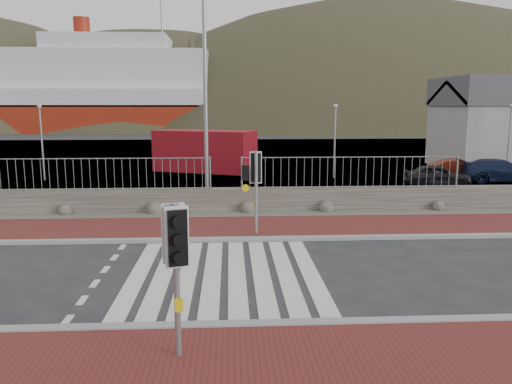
{
  "coord_description": "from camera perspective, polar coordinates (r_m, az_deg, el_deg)",
  "views": [
    {
      "loc": [
        0.16,
        -11.68,
        4.1
      ],
      "look_at": [
        0.93,
        3.0,
        1.51
      ],
      "focal_mm": 35.0,
      "sensor_mm": 36.0,
      "label": 1
    }
  ],
  "objects": [
    {
      "name": "quay",
      "position": [
        39.79,
        -3.22,
        4.06
      ],
      "size": [
        120.0,
        40.0,
        0.5
      ],
      "primitive_type": "cube",
      "color": "#4C4C4F",
      "rests_on": "ground"
    },
    {
      "name": "car_a",
      "position": [
        26.84,
        20.03,
        1.8
      ],
      "size": [
        3.47,
        1.97,
        1.11
      ],
      "primitive_type": "imported",
      "rotation": [
        0.0,
        0.0,
        1.36
      ],
      "color": "black",
      "rests_on": "ground"
    },
    {
      "name": "railing",
      "position": [
        18.97,
        -3.46,
        3.08
      ],
      "size": [
        18.07,
        0.07,
        1.22
      ],
      "color": "gray",
      "rests_on": "stone_wall"
    },
    {
      "name": "water",
      "position": [
        74.69,
        -3.15,
        6.83
      ],
      "size": [
        220.0,
        50.0,
        0.05
      ],
      "primitive_type": "cube",
      "color": "#3F4C54",
      "rests_on": "ground"
    },
    {
      "name": "shipping_container",
      "position": [
        31.14,
        -5.85,
        4.71
      ],
      "size": [
        6.54,
        4.61,
        2.51
      ],
      "primitive_type": "cube",
      "rotation": [
        0.0,
        0.0,
        -0.39
      ],
      "color": "maroon",
      "rests_on": "ground"
    },
    {
      "name": "ferry",
      "position": [
        83.37,
        -20.66,
        10.23
      ],
      "size": [
        50.0,
        16.0,
        20.0
      ],
      "color": "maroon",
      "rests_on": "ground"
    },
    {
      "name": "zebra_crossing",
      "position": [
        12.38,
        -3.61,
        -9.33
      ],
      "size": [
        4.62,
        5.6,
        0.01
      ],
      "color": "silver",
      "rests_on": "ground"
    },
    {
      "name": "car_b",
      "position": [
        29.52,
        22.32,
        2.37
      ],
      "size": [
        3.61,
        1.93,
        1.13
      ],
      "primitive_type": "imported",
      "rotation": [
        0.0,
        0.0,
        1.35
      ],
      "color": "#611A0D",
      "rests_on": "ground"
    },
    {
      "name": "ground",
      "position": [
        12.38,
        -3.61,
        -9.36
      ],
      "size": [
        220.0,
        220.0,
        0.0
      ],
      "primitive_type": "plane",
      "color": "#28282B",
      "rests_on": "ground"
    },
    {
      "name": "hills_backdrop",
      "position": [
        103.43,
        0.75,
        -5.23
      ],
      "size": [
        254.0,
        90.0,
        100.0
      ],
      "color": "#313721",
      "rests_on": "ground"
    },
    {
      "name": "kerb_far",
      "position": [
        15.23,
        -3.5,
        -5.44
      ],
      "size": [
        40.0,
        0.25,
        0.12
      ],
      "primitive_type": "cube",
      "color": "gray",
      "rests_on": "ground"
    },
    {
      "name": "stone_wall",
      "position": [
        19.33,
        -3.42,
        -0.91
      ],
      "size": [
        40.0,
        0.6,
        0.9
      ],
      "primitive_type": "cube",
      "color": "#4B473D",
      "rests_on": "ground"
    },
    {
      "name": "kerb_near",
      "position": [
        9.58,
        -3.78,
        -15.03
      ],
      "size": [
        40.0,
        0.25,
        0.12
      ],
      "primitive_type": "cube",
      "color": "gray",
      "rests_on": "ground"
    },
    {
      "name": "traffic_signal_near",
      "position": [
        7.95,
        -9.17,
        -6.31
      ],
      "size": [
        0.42,
        0.32,
        2.59
      ],
      "rotation": [
        0.0,
        0.0,
        0.31
      ],
      "color": "gray",
      "rests_on": "ground"
    },
    {
      "name": "car_c",
      "position": [
        29.55,
        26.1,
        2.2
      ],
      "size": [
        4.4,
        2.15,
        1.23
      ],
      "primitive_type": "imported",
      "rotation": [
        0.0,
        0.0,
        1.47
      ],
      "color": "#121C39",
      "rests_on": "ground"
    },
    {
      "name": "traffic_signal_far",
      "position": [
        15.47,
        -0.12,
        1.97
      ],
      "size": [
        0.64,
        0.25,
        2.68
      ],
      "rotation": [
        0.0,
        0.0,
        3.21
      ],
      "color": "gray",
      "rests_on": "ground"
    },
    {
      "name": "sidewalk_far",
      "position": [
        16.68,
        -3.46,
        -4.11
      ],
      "size": [
        40.0,
        3.0,
        0.08
      ],
      "primitive_type": "cube",
      "color": "maroon",
      "rests_on": "ground"
    },
    {
      "name": "gravel_strip",
      "position": [
        18.63,
        -3.42,
        -2.64
      ],
      "size": [
        40.0,
        1.5,
        0.06
      ],
      "primitive_type": "cube",
      "color": "#59544C",
      "rests_on": "ground"
    },
    {
      "name": "streetlight",
      "position": [
        19.8,
        -5.39,
        12.79
      ],
      "size": [
        1.91,
        0.47,
        9.03
      ],
      "rotation": [
        0.0,
        0.0,
        -0.15
      ],
      "color": "gray",
      "rests_on": "ground"
    }
  ]
}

